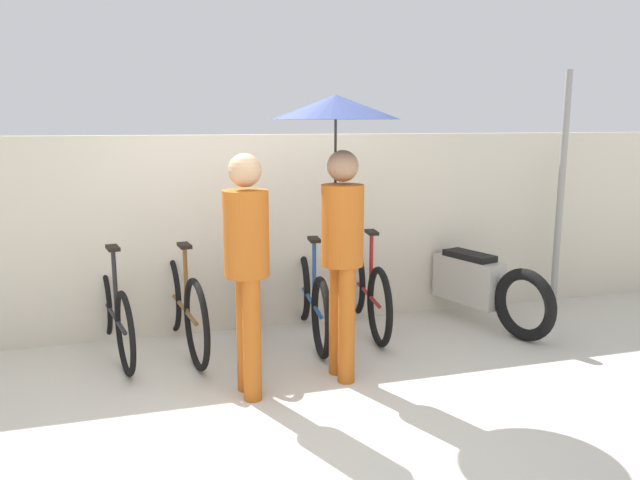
% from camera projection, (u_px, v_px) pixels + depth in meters
% --- Properties ---
extents(ground_plane, '(30.00, 30.00, 0.00)m').
position_uv_depth(ground_plane, '(287.00, 412.00, 4.28)').
color(ground_plane, beige).
extents(back_wall, '(11.36, 0.12, 1.85)m').
position_uv_depth(back_wall, '(239.00, 233.00, 5.90)').
color(back_wall, beige).
rests_on(back_wall, ground).
extents(parked_bicycle_0, '(0.50, 1.70, 0.98)m').
position_uv_depth(parked_bicycle_0, '(113.00, 312.00, 5.33)').
color(parked_bicycle_0, black).
rests_on(parked_bicycle_0, ground).
extents(parked_bicycle_1, '(0.44, 1.78, 1.10)m').
position_uv_depth(parked_bicycle_1, '(182.00, 305.00, 5.45)').
color(parked_bicycle_1, black).
rests_on(parked_bicycle_1, ground).
extents(parked_bicycle_2, '(0.49, 1.77, 1.03)m').
position_uv_depth(parked_bicycle_2, '(248.00, 299.00, 5.60)').
color(parked_bicycle_2, black).
rests_on(parked_bicycle_2, ground).
extents(parked_bicycle_3, '(0.44, 1.73, 1.08)m').
position_uv_depth(parked_bicycle_3, '(311.00, 298.00, 5.74)').
color(parked_bicycle_3, black).
rests_on(parked_bicycle_3, ground).
extents(parked_bicycle_4, '(0.44, 1.67, 1.07)m').
position_uv_depth(parked_bicycle_4, '(366.00, 290.00, 5.98)').
color(parked_bicycle_4, black).
rests_on(parked_bicycle_4, ground).
extents(pedestrian_leading, '(0.32, 0.32, 1.76)m').
position_uv_depth(pedestrian_leading, '(247.00, 256.00, 4.38)').
color(pedestrian_leading, '#B25619').
rests_on(pedestrian_leading, ground).
extents(pedestrian_center, '(0.97, 0.97, 2.16)m').
position_uv_depth(pedestrian_center, '(338.00, 161.00, 4.64)').
color(pedestrian_center, '#B25619').
rests_on(pedestrian_center, ground).
extents(motorcycle, '(0.83, 1.99, 0.90)m').
position_uv_depth(motorcycle, '(468.00, 283.00, 6.20)').
color(motorcycle, black).
rests_on(motorcycle, ground).
extents(awning_pole, '(0.07, 0.07, 2.48)m').
position_uv_depth(awning_pole, '(561.00, 193.00, 6.44)').
color(awning_pole, gray).
rests_on(awning_pole, ground).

